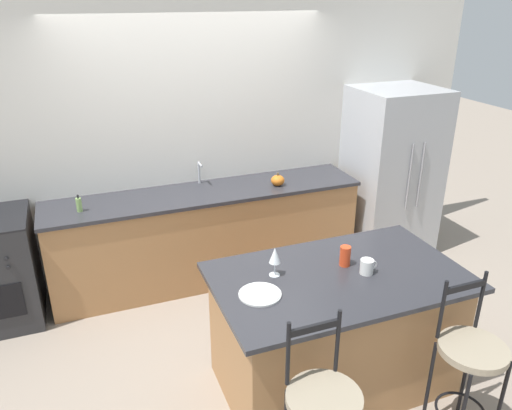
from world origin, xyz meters
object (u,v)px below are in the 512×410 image
at_px(wine_glass, 275,256).
at_px(soap_bottle, 79,205).
at_px(refrigerator, 390,172).
at_px(coffee_mug, 367,267).
at_px(bar_stool_far, 469,362).
at_px(tumbler_cup, 345,256).
at_px(pumpkin_decoration, 278,180).
at_px(dinner_plate, 260,294).

height_order(wine_glass, soap_bottle, wine_glass).
xyz_separation_m(refrigerator, coffee_mug, (-1.40, -1.72, 0.07)).
bearing_deg(coffee_mug, bar_stool_far, -64.30).
height_order(tumbler_cup, soap_bottle, soap_bottle).
bearing_deg(soap_bottle, bar_stool_far, -49.07).
xyz_separation_m(refrigerator, bar_stool_far, (-1.07, -2.40, -0.30)).
distance_m(refrigerator, wine_glass, 2.51).
bearing_deg(coffee_mug, pumpkin_decoration, 87.55).
height_order(bar_stool_far, dinner_plate, bar_stool_far).
bearing_deg(bar_stool_far, dinner_plate, 147.85).
xyz_separation_m(wine_glass, tumbler_cup, (0.51, -0.05, -0.08)).
xyz_separation_m(refrigerator, tumbler_cup, (-1.48, -1.57, 0.09)).
relative_size(dinner_plate, coffee_mug, 2.17).
relative_size(bar_stool_far, wine_glass, 5.34).
xyz_separation_m(bar_stool_far, wine_glass, (-0.92, 0.88, 0.47)).
relative_size(bar_stool_far, soap_bottle, 7.35).
bearing_deg(refrigerator, coffee_mug, -129.09).
relative_size(pumpkin_decoration, soap_bottle, 0.86).
distance_m(pumpkin_decoration, soap_bottle, 1.83).
xyz_separation_m(pumpkin_decoration, soap_bottle, (-1.83, 0.03, 0.01)).
bearing_deg(pumpkin_decoration, refrigerator, 1.11).
distance_m(dinner_plate, tumbler_cup, 0.70).
relative_size(coffee_mug, pumpkin_decoration, 0.96).
xyz_separation_m(refrigerator, wine_glass, (-1.99, -1.52, 0.17)).
xyz_separation_m(refrigerator, dinner_plate, (-2.17, -1.71, 0.03)).
bearing_deg(refrigerator, bar_stool_far, -114.04).
bearing_deg(soap_bottle, dinner_plate, -60.08).
bearing_deg(dinner_plate, tumbler_cup, 11.25).
bearing_deg(coffee_mug, wine_glass, 161.39).
distance_m(refrigerator, bar_stool_far, 2.64).
bearing_deg(soap_bottle, tumbler_cup, -43.31).
relative_size(refrigerator, bar_stool_far, 1.59).
xyz_separation_m(bar_stool_far, dinner_plate, (-1.10, 0.69, 0.33)).
bearing_deg(soap_bottle, coffee_mug, -44.47).
xyz_separation_m(bar_stool_far, coffee_mug, (-0.33, 0.68, 0.37)).
bearing_deg(wine_glass, pumpkin_decoration, 65.99).
height_order(dinner_plate, pumpkin_decoration, pumpkin_decoration).
height_order(refrigerator, coffee_mug, refrigerator).
bearing_deg(pumpkin_decoration, coffee_mug, -92.45).
bearing_deg(bar_stool_far, tumbler_cup, 116.45).
relative_size(wine_glass, coffee_mug, 1.67).
relative_size(refrigerator, coffee_mug, 14.19).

